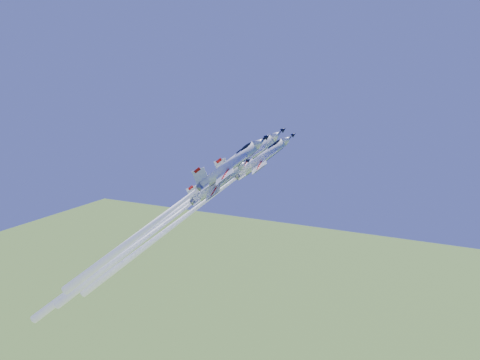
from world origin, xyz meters
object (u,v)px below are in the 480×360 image
at_px(jet_left, 159,224).
at_px(jet_slot, 155,231).
at_px(jet_lead, 190,213).
at_px(jet_right, 168,212).

distance_m(jet_left, jet_slot, 10.60).
bearing_deg(jet_lead, jet_slot, -72.37).
xyz_separation_m(jet_lead, jet_slot, (-5.40, -5.54, -3.35)).
height_order(jet_lead, jet_right, jet_right).
xyz_separation_m(jet_left, jet_right, (10.04, -10.68, 6.76)).
bearing_deg(jet_left, jet_slot, 2.22).
xyz_separation_m(jet_left, jet_slot, (5.30, -9.06, 1.52)).
relative_size(jet_left, jet_slot, 1.42).
xyz_separation_m(jet_lead, jet_left, (-10.69, 3.52, -4.87)).
bearing_deg(jet_lead, jet_left, -136.33).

